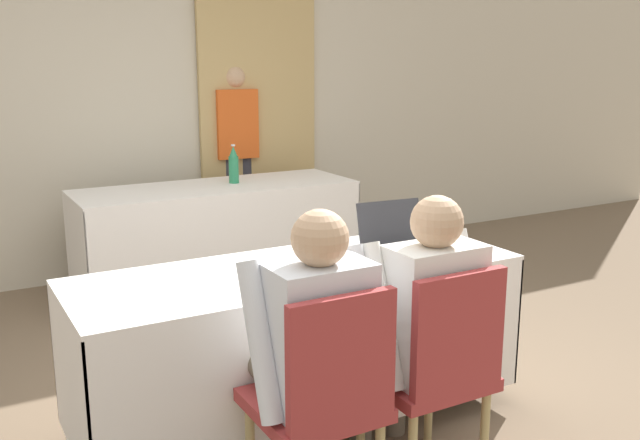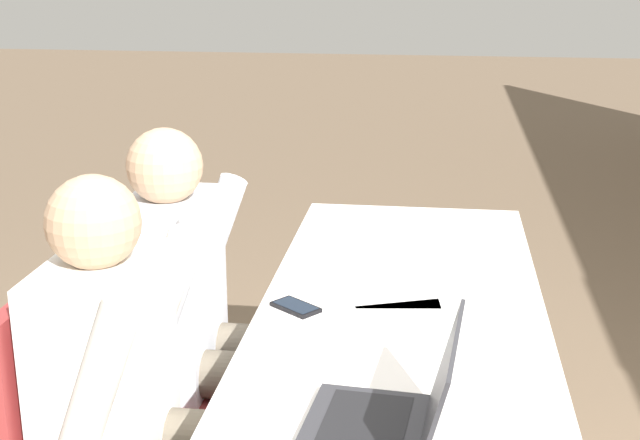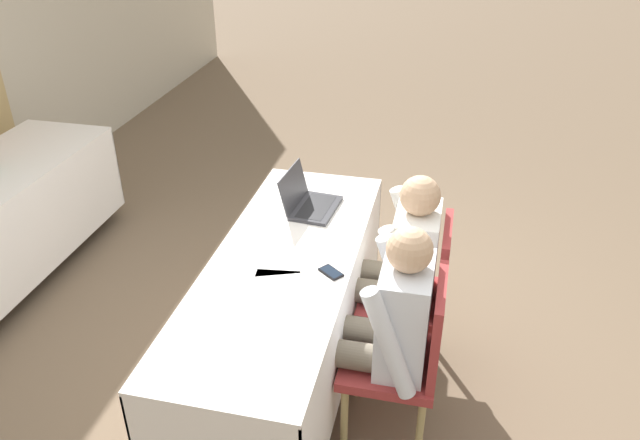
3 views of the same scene
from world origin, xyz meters
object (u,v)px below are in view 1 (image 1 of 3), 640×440
at_px(water_bottle, 234,166).
at_px(person_white_shirt, 421,318).
at_px(cell_phone, 315,284).
at_px(chair_near_left, 324,395).
at_px(chair_near_right, 436,366).
at_px(laptop, 399,242).
at_px(person_red_shirt, 235,150).
at_px(person_checkered_shirt, 310,343).

xyz_separation_m(water_bottle, person_white_shirt, (-0.33, -2.67, -0.23)).
xyz_separation_m(cell_phone, chair_near_left, (-0.19, -0.40, -0.27)).
height_order(chair_near_right, person_white_shirt, person_white_shirt).
height_order(laptop, person_white_shirt, person_white_shirt).
relative_size(cell_phone, water_bottle, 0.48).
distance_m(laptop, person_red_shirt, 2.75).
bearing_deg(person_checkered_shirt, chair_near_right, 168.29).
bearing_deg(person_red_shirt, chair_near_left, -105.00).
distance_m(person_checkered_shirt, person_red_shirt, 3.47).
relative_size(chair_near_right, person_checkered_shirt, 0.78).
relative_size(cell_phone, person_white_shirt, 0.12).
height_order(chair_near_left, chair_near_right, same).
bearing_deg(water_bottle, chair_near_left, -106.58).
bearing_deg(water_bottle, person_white_shirt, -97.02).
bearing_deg(person_red_shirt, person_white_shirt, -97.41).
distance_m(water_bottle, chair_near_right, 2.82).
height_order(laptop, person_red_shirt, person_red_shirt).
bearing_deg(cell_phone, laptop, 61.30).
xyz_separation_m(water_bottle, chair_near_left, (-0.83, -2.77, -0.39)).
distance_m(chair_near_right, person_checkered_shirt, 0.53).
xyz_separation_m(chair_near_left, chair_near_right, (0.50, 0.00, 0.00)).
distance_m(person_checkered_shirt, person_white_shirt, 0.50).
height_order(cell_phone, person_checkered_shirt, person_checkered_shirt).
distance_m(chair_near_left, person_white_shirt, 0.53).
bearing_deg(laptop, person_checkered_shirt, -139.89).
distance_m(water_bottle, person_checkered_shirt, 2.80).
height_order(cell_phone, person_white_shirt, person_white_shirt).
distance_m(chair_near_left, person_checkered_shirt, 0.19).
relative_size(chair_near_left, chair_near_right, 1.00).
distance_m(cell_phone, person_red_shirt, 3.12).
bearing_deg(chair_near_right, laptop, -113.65).
distance_m(chair_near_right, person_white_shirt, 0.19).
xyz_separation_m(laptop, chair_near_left, (-0.78, -0.65, -0.30)).
bearing_deg(cell_phone, chair_near_right, -13.91).
bearing_deg(person_red_shirt, cell_phone, -104.01).
xyz_separation_m(chair_near_right, person_red_shirt, (0.60, 3.38, 0.42)).
xyz_separation_m(laptop, chair_near_right, (-0.29, -0.65, -0.30)).
bearing_deg(laptop, water_bottle, 93.84).
bearing_deg(person_white_shirt, person_checkered_shirt, 0.00).
relative_size(chair_near_left, person_white_shirt, 0.78).
height_order(laptop, person_checkered_shirt, person_checkered_shirt).
xyz_separation_m(laptop, cell_phone, (-0.60, -0.25, -0.04)).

